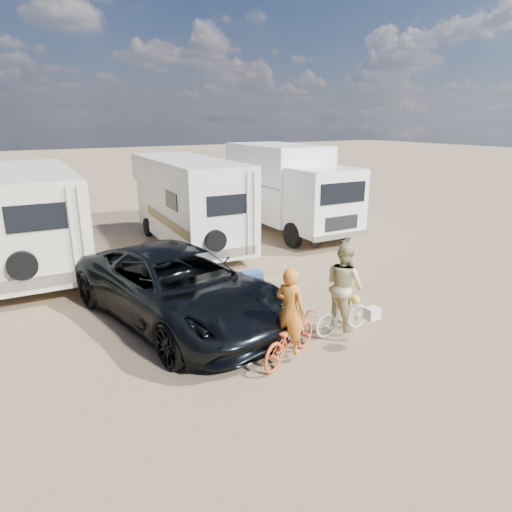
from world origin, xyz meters
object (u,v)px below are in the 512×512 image
rv_main (188,203)px  dark_suv (178,286)px  rv_left (33,221)px  bike_man (290,338)px  rider_woman (344,293)px  crate (272,284)px  cooler (252,280)px  rider_man (290,319)px  bike_parked (331,233)px  bike_woman (343,314)px  box_truck (290,190)px

rv_main → dark_suv: bearing=-111.1°
rv_left → bike_man: bearing=-64.9°
rider_woman → crate: (0.06, 2.99, -0.78)m
bike_man → crate: bearing=-51.7°
rv_left → crate: 7.63m
rv_left → cooler: rv_left is taller
dark_suv → bike_man: (1.18, -2.80, -0.38)m
rv_left → rider_man: 9.38m
rv_left → rider_man: rv_left is taller
rv_left → crate: rv_left is taller
rv_main → bike_parked: bearing=-27.6°
dark_suv → crate: bearing=-0.5°
rider_man → bike_man: bearing=-0.0°
dark_suv → rider_man: 3.04m
dark_suv → rider_man: (1.18, -2.80, 0.01)m
rv_left → bike_woman: bearing=-55.2°
bike_man → bike_parked: (6.05, 6.03, 0.03)m
bike_parked → cooler: bearing=120.1°
rv_main → cooler: (-0.18, -4.95, -1.37)m
box_truck → bike_woman: 9.36m
box_truck → bike_man: 10.48m
crate → bike_woman: bearing=-91.2°
box_truck → crate: (-4.22, -5.23, -1.60)m
rider_woman → rv_left: bearing=31.7°
cooler → crate: cooler is taller
rv_main → cooler: bearing=-88.5°
bike_man → rv_main: bearing=-34.5°
rv_left → cooler: bearing=-41.6°
bike_parked → cooler: (-4.68, -2.23, -0.27)m
dark_suv → crate: dark_suv is taller
rider_man → dark_suv: bearing=-1.5°
rider_woman → bike_parked: size_ratio=1.01×
rv_main → rider_man: (-1.56, -8.75, -0.74)m
box_truck → crate: 6.90m
rider_woman → bike_woman: bearing=-0.0°
rv_main → bike_parked: rv_main is taller
rider_man → rider_woman: 1.68m
bike_woman → bike_parked: size_ratio=0.79×
dark_suv → cooler: size_ratio=10.90×
rv_main → box_truck: bearing=0.9°
cooler → crate: size_ratio=1.31×
bike_man → rider_woman: bearing=-103.0°
dark_suv → cooler: bearing=10.7°
rider_woman → cooler: bearing=3.9°
dark_suv → bike_woman: size_ratio=4.11×
bike_man → crate: (1.71, 3.32, -0.30)m
bike_parked → crate: (-4.34, -2.71, -0.32)m
rider_man → bike_parked: bearing=-69.6°
dark_suv → crate: (2.90, 0.52, -0.68)m
dark_suv → rider_man: size_ratio=3.55×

